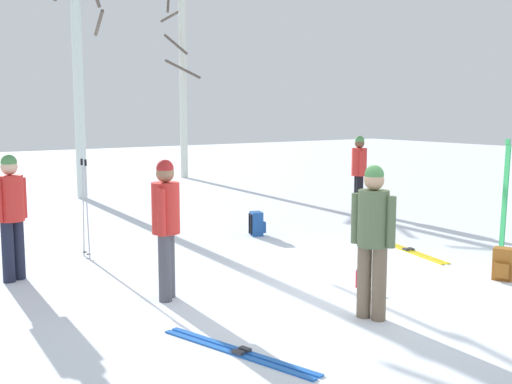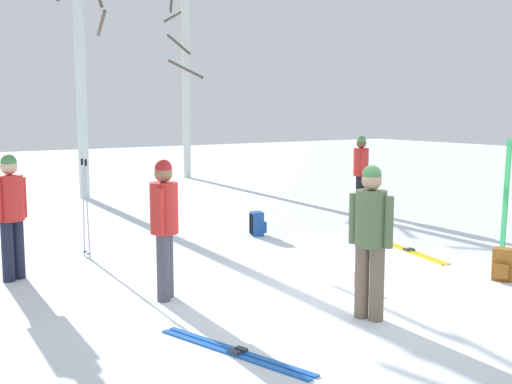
# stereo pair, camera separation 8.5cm
# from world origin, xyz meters

# --- Properties ---
(ground_plane) EXTENTS (60.00, 60.00, 0.00)m
(ground_plane) POSITION_xyz_m (0.00, 0.00, 0.00)
(ground_plane) COLOR white
(person_0) EXTENTS (0.37, 0.42, 1.72)m
(person_0) POSITION_xyz_m (-1.82, 1.20, 0.98)
(person_0) COLOR #4C4C56
(person_0) RESTS_ON ground_plane
(person_1) EXTENTS (0.47, 0.34, 1.72)m
(person_1) POSITION_xyz_m (-3.16, 3.13, 0.98)
(person_1) COLOR #1E2338
(person_1) RESTS_ON ground_plane
(person_2) EXTENTS (0.34, 0.49, 1.72)m
(person_2) POSITION_xyz_m (-0.27, -0.73, 0.98)
(person_2) COLOR #72604C
(person_2) RESTS_ON ground_plane
(person_3) EXTENTS (0.34, 0.47, 1.72)m
(person_3) POSITION_xyz_m (4.71, 4.78, 0.98)
(person_3) COLOR black
(person_3) RESTS_ON ground_plane
(ski_pair_planted_0) EXTENTS (0.09, 0.18, 1.84)m
(ski_pair_planted_0) POSITION_xyz_m (3.79, 0.43, 0.92)
(ski_pair_planted_0) COLOR green
(ski_pair_planted_0) RESTS_ON ground_plane
(ski_pair_lying_0) EXTENTS (0.68, 1.85, 0.05)m
(ski_pair_lying_0) POSITION_xyz_m (-2.04, -0.74, 0.01)
(ski_pair_lying_0) COLOR blue
(ski_pair_lying_0) RESTS_ON ground_plane
(ski_pair_lying_1) EXTENTS (0.61, 1.85, 0.05)m
(ski_pair_lying_1) POSITION_xyz_m (2.62, 1.33, 0.01)
(ski_pair_lying_1) COLOR yellow
(ski_pair_lying_1) RESTS_ON ground_plane
(ski_poles_0) EXTENTS (0.07, 0.28, 1.55)m
(ski_poles_0) POSITION_xyz_m (-1.89, 3.89, 0.82)
(ski_poles_0) COLOR #B2B2BC
(ski_poles_0) RESTS_ON ground_plane
(backpack_0) EXTENTS (0.33, 0.31, 0.44)m
(backpack_0) POSITION_xyz_m (1.29, 3.83, 0.21)
(backpack_0) COLOR #1E4C99
(backpack_0) RESTS_ON ground_plane
(backpack_1) EXTENTS (0.34, 0.32, 0.44)m
(backpack_1) POSITION_xyz_m (2.36, -0.57, 0.21)
(backpack_1) COLOR #99591E
(backpack_1) RESTS_ON ground_plane
(water_bottle_0) EXTENTS (0.07, 0.07, 0.24)m
(water_bottle_0) POSITION_xyz_m (0.46, 0.26, 0.12)
(water_bottle_0) COLOR red
(water_bottle_0) RESTS_ON ground_plane
(birch_tree_3) EXTENTS (1.33, 1.35, 7.71)m
(birch_tree_3) POSITION_xyz_m (0.30, 10.43, 3.99)
(birch_tree_3) COLOR silver
(birch_tree_3) RESTS_ON ground_plane
(birch_tree_4) EXTENTS (1.21, 1.45, 6.61)m
(birch_tree_4) POSITION_xyz_m (4.79, 13.36, 3.12)
(birch_tree_4) COLOR silver
(birch_tree_4) RESTS_ON ground_plane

